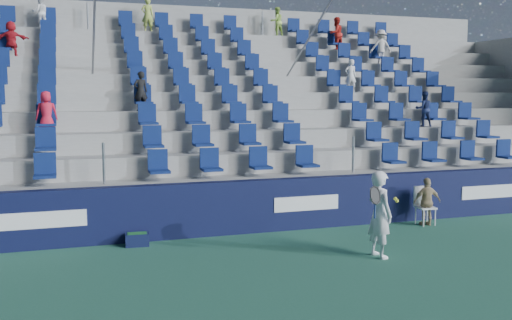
{
  "coord_description": "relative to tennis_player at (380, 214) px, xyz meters",
  "views": [
    {
      "loc": [
        -3.65,
        -9.03,
        3.12
      ],
      "look_at": [
        0.2,
        2.8,
        1.7
      ],
      "focal_mm": 40.0,
      "sensor_mm": 36.0,
      "label": 1
    }
  ],
  "objects": [
    {
      "name": "ground",
      "position": [
        -1.94,
        -0.47,
        -0.84
      ],
      "size": [
        70.0,
        70.0,
        0.0
      ],
      "primitive_type": "plane",
      "color": "#29604A",
      "rests_on": "ground"
    },
    {
      "name": "sponsor_wall",
      "position": [
        -1.94,
        2.68,
        -0.24
      ],
      "size": [
        24.0,
        0.32,
        1.2
      ],
      "color": "#0E1236",
      "rests_on": "ground"
    },
    {
      "name": "grandstand",
      "position": [
        -1.94,
        7.77,
        1.29
      ],
      "size": [
        24.0,
        8.17,
        6.63
      ],
      "color": "#9C9C97",
      "rests_on": "ground"
    },
    {
      "name": "tennis_player",
      "position": [
        0.0,
        0.0,
        0.0
      ],
      "size": [
        0.69,
        0.67,
        1.68
      ],
      "color": "white",
      "rests_on": "ground"
    },
    {
      "name": "line_judge_chair",
      "position": [
        2.48,
        2.18,
        -0.32
      ],
      "size": [
        0.44,
        0.45,
        0.92
      ],
      "color": "white",
      "rests_on": "ground"
    },
    {
      "name": "line_judge",
      "position": [
        2.48,
        2.03,
        -0.27
      ],
      "size": [
        0.71,
        0.38,
        1.16
      ],
      "primitive_type": "imported",
      "rotation": [
        0.0,
        0.0,
        2.99
      ],
      "color": "tan",
      "rests_on": "ground"
    },
    {
      "name": "ball_bin",
      "position": [
        -4.36,
        2.28,
        -0.7
      ],
      "size": [
        0.5,
        0.35,
        0.27
      ],
      "color": "#0F1537",
      "rests_on": "ground"
    }
  ]
}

